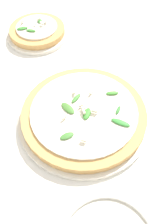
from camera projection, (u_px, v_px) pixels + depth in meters
name	position (u px, v px, depth m)	size (l,w,h in m)	color
ground_plane	(83.00, 111.00, 0.65)	(6.00, 6.00, 0.00)	silver
pizza_arugula_main	(84.00, 115.00, 0.62)	(0.31, 0.31, 0.05)	silver
pizza_personal_side	(37.00, 32.00, 0.81)	(0.19, 0.19, 0.05)	silver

